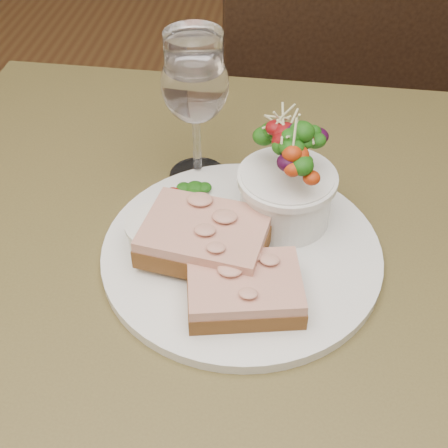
# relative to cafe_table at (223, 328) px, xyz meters

# --- Properties ---
(cafe_table) EXTENTS (0.80, 0.80, 0.75)m
(cafe_table) POSITION_rel_cafe_table_xyz_m (0.00, 0.00, 0.00)
(cafe_table) COLOR #4D4221
(cafe_table) RESTS_ON ground
(chair_far) EXTENTS (0.51, 0.51, 0.90)m
(chair_far) POSITION_rel_cafe_table_xyz_m (0.09, 0.73, -0.36)
(chair_far) COLOR black
(chair_far) RESTS_ON ground
(dinner_plate) EXTENTS (0.30, 0.30, 0.01)m
(dinner_plate) POSITION_rel_cafe_table_xyz_m (0.02, 0.02, 0.11)
(dinner_plate) COLOR white
(dinner_plate) RESTS_ON cafe_table
(sandwich_front) EXTENTS (0.12, 0.10, 0.03)m
(sandwich_front) POSITION_rel_cafe_table_xyz_m (0.03, -0.05, 0.13)
(sandwich_front) COLOR #4F2B15
(sandwich_front) RESTS_ON dinner_plate
(sandwich_back) EXTENTS (0.14, 0.11, 0.03)m
(sandwich_back) POSITION_rel_cafe_table_xyz_m (-0.02, 0.01, 0.14)
(sandwich_back) COLOR #4F2B15
(sandwich_back) RESTS_ON dinner_plate
(ramekin) EXTENTS (0.06, 0.06, 0.04)m
(ramekin) POSITION_rel_cafe_table_xyz_m (-0.07, 0.01, 0.13)
(ramekin) COLOR silver
(ramekin) RESTS_ON dinner_plate
(salad_bowl) EXTENTS (0.10, 0.10, 0.13)m
(salad_bowl) POSITION_rel_cafe_table_xyz_m (0.06, 0.08, 0.17)
(salad_bowl) COLOR white
(salad_bowl) RESTS_ON dinner_plate
(garnish) EXTENTS (0.05, 0.04, 0.02)m
(garnish) POSITION_rel_cafe_table_xyz_m (-0.06, 0.09, 0.12)
(garnish) COLOR #123609
(garnish) RESTS_ON dinner_plate
(wine_glass) EXTENTS (0.08, 0.08, 0.18)m
(wine_glass) POSITION_rel_cafe_table_xyz_m (-0.05, 0.15, 0.22)
(wine_glass) COLOR white
(wine_glass) RESTS_ON cafe_table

